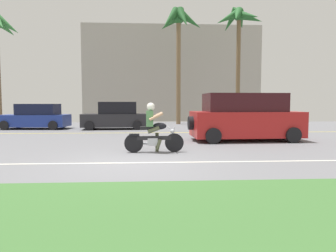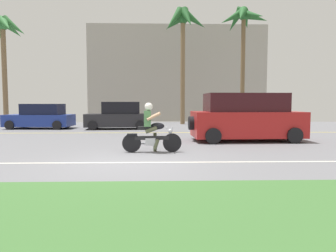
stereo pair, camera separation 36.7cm
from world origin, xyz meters
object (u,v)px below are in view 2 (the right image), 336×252
object	(u,v)px
suv_nearby	(246,118)
parked_car_0	(41,117)
motorcyclist	(151,131)
palm_tree_2	(3,33)
parked_car_1	(119,116)
palm_tree_0	(183,28)
palm_tree_1	(244,24)

from	to	relation	value
suv_nearby	parked_car_0	bearing A→B (deg)	149.20
motorcyclist	palm_tree_2	xyz separation A→B (m)	(-11.11, 13.15, 6.00)
motorcyclist	palm_tree_2	size ratio (longest dim) A/B	0.24
suv_nearby	parked_car_1	world-z (taller)	suv_nearby
parked_car_0	parked_car_1	world-z (taller)	parked_car_1
parked_car_0	palm_tree_2	bearing A→B (deg)	138.18
parked_car_0	parked_car_1	xyz separation A→B (m)	(5.00, -0.42, 0.05)
palm_tree_0	palm_tree_2	xyz separation A→B (m)	(-13.18, -0.49, -0.58)
parked_car_0	parked_car_1	bearing A→B (deg)	-4.79
parked_car_1	palm_tree_2	world-z (taller)	palm_tree_2
palm_tree_2	parked_car_0	bearing A→B (deg)	-41.82
motorcyclist	parked_car_1	bearing A→B (deg)	103.73
parked_car_0	parked_car_1	size ratio (longest dim) A/B	1.04
palm_tree_0	palm_tree_1	xyz separation A→B (m)	(4.41, -0.82, 0.12)
palm_tree_1	palm_tree_2	size ratio (longest dim) A/B	1.09
palm_tree_1	palm_tree_2	xyz separation A→B (m)	(-17.59, 0.33, -0.70)
motorcyclist	palm_tree_0	bearing A→B (deg)	81.40
suv_nearby	parked_car_1	xyz separation A→B (m)	(-6.26, 6.29, -0.20)
parked_car_1	suv_nearby	bearing A→B (deg)	-45.16
parked_car_1	palm_tree_2	bearing A→B (deg)	156.44
palm_tree_0	parked_car_1	bearing A→B (deg)	-134.96
parked_car_0	palm_tree_1	world-z (taller)	palm_tree_1
suv_nearby	palm_tree_0	xyz separation A→B (m)	(-1.92, 10.63, 6.29)
parked_car_1	palm_tree_1	bearing A→B (deg)	21.94
motorcyclist	palm_tree_0	world-z (taller)	palm_tree_0
suv_nearby	palm_tree_0	bearing A→B (deg)	100.24
suv_nearby	palm_tree_1	size ratio (longest dim) A/B	0.55
palm_tree_1	motorcyclist	bearing A→B (deg)	-116.79
palm_tree_2	parked_car_1	bearing A→B (deg)	-23.56
motorcyclist	palm_tree_2	distance (m)	18.24
parked_car_1	palm_tree_0	size ratio (longest dim) A/B	0.46
palm_tree_0	palm_tree_2	distance (m)	13.20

